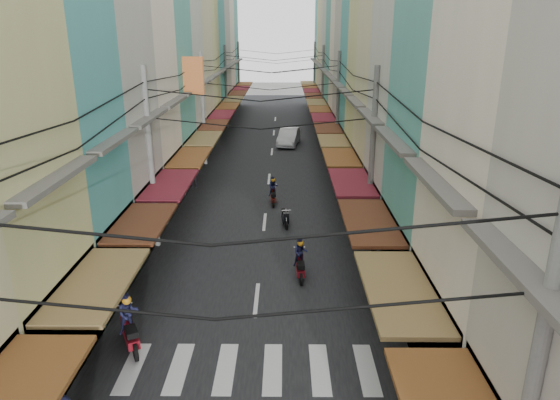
# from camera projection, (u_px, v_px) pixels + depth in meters

# --- Properties ---
(ground) EXTENTS (160.00, 160.00, 0.00)m
(ground) POSITION_uv_depth(u_px,v_px,m) (259.00, 275.00, 20.53)
(ground) COLOR slate
(ground) RESTS_ON ground
(road) EXTENTS (10.00, 80.00, 0.02)m
(road) POSITION_uv_depth(u_px,v_px,m) (271.00, 158.00, 39.46)
(road) COLOR black
(road) RESTS_ON ground
(sidewalk_left) EXTENTS (3.00, 80.00, 0.06)m
(sidewalk_left) POSITION_uv_depth(u_px,v_px,m) (189.00, 157.00, 39.51)
(sidewalk_left) COLOR gray
(sidewalk_left) RESTS_ON ground
(sidewalk_right) EXTENTS (3.00, 80.00, 0.06)m
(sidewalk_right) POSITION_uv_depth(u_px,v_px,m) (353.00, 157.00, 39.40)
(sidewalk_right) COLOR gray
(sidewalk_right) RESTS_ON ground
(crosswalk) EXTENTS (7.55, 2.40, 0.01)m
(crosswalk) POSITION_uv_depth(u_px,v_px,m) (249.00, 368.00, 14.85)
(crosswalk) COLOR silver
(crosswalk) RESTS_ON ground
(building_row_left) EXTENTS (7.80, 67.67, 23.70)m
(building_row_left) POSITION_uv_depth(u_px,v_px,m) (150.00, 27.00, 33.11)
(building_row_left) COLOR beige
(building_row_left) RESTS_ON ground
(building_row_right) EXTENTS (7.80, 68.98, 22.59)m
(building_row_right) POSITION_uv_depth(u_px,v_px,m) (389.00, 33.00, 32.99)
(building_row_right) COLOR teal
(building_row_right) RESTS_ON ground
(utility_poles) EXTENTS (10.20, 66.13, 8.20)m
(utility_poles) POSITION_uv_depth(u_px,v_px,m) (269.00, 78.00, 32.61)
(utility_poles) COLOR slate
(utility_poles) RESTS_ON ground
(white_car) EXTENTS (5.43, 2.76, 1.83)m
(white_car) POSITION_uv_depth(u_px,v_px,m) (289.00, 145.00, 43.77)
(white_car) COLOR silver
(white_car) RESTS_ON ground
(bicycle) EXTENTS (1.91, 0.96, 1.25)m
(bicycle) POSITION_uv_depth(u_px,v_px,m) (461.00, 306.00, 18.24)
(bicycle) COLOR black
(bicycle) RESTS_ON ground
(moving_scooters) EXTENTS (6.02, 15.66, 1.93)m
(moving_scooters) POSITION_uv_depth(u_px,v_px,m) (242.00, 255.00, 21.15)
(moving_scooters) COLOR black
(moving_scooters) RESTS_ON ground
(parked_scooters) EXTENTS (12.79, 14.45, 0.95)m
(parked_scooters) POSITION_uv_depth(u_px,v_px,m) (392.00, 300.00, 17.74)
(parked_scooters) COLOR black
(parked_scooters) RESTS_ON ground
(pedestrians) EXTENTS (12.52, 22.64, 2.23)m
(pedestrians) POSITION_uv_depth(u_px,v_px,m) (168.00, 248.00, 20.60)
(pedestrians) COLOR #251F29
(pedestrians) RESTS_ON ground
(market_umbrella) EXTENTS (2.33, 2.33, 2.45)m
(market_umbrella) POSITION_uv_depth(u_px,v_px,m) (472.00, 315.00, 13.67)
(market_umbrella) COLOR #B2B2B7
(market_umbrella) RESTS_ON ground
(traffic_sign) EXTENTS (0.10, 0.56, 2.58)m
(traffic_sign) POSITION_uv_depth(u_px,v_px,m) (380.00, 239.00, 19.46)
(traffic_sign) COLOR slate
(traffic_sign) RESTS_ON ground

